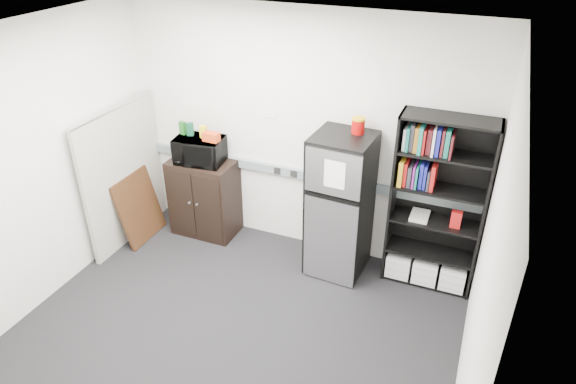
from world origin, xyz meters
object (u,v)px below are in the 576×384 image
object	(u,v)px
cubicle_partition	(124,175)
cabinet	(205,197)
microwave	(200,150)
refrigerator	(340,206)
bookshelf	(437,206)

from	to	relation	value
cubicle_partition	cabinet	distance (m)	0.95
cabinet	microwave	xyz separation A→B (m)	(-0.00, -0.02, 0.62)
cubicle_partition	refrigerator	size ratio (longest dim) A/B	1.03
bookshelf	microwave	distance (m)	2.65
cubicle_partition	refrigerator	bearing A→B (deg)	7.84
bookshelf	cabinet	world-z (taller)	bookshelf
cabinet	refrigerator	bearing A→B (deg)	-2.71
microwave	cabinet	bearing A→B (deg)	82.35
bookshelf	refrigerator	bearing A→B (deg)	-171.38
cubicle_partition	cabinet	world-z (taller)	cubicle_partition
bookshelf	microwave	size ratio (longest dim) A/B	3.44
cubicle_partition	refrigerator	world-z (taller)	cubicle_partition
cubicle_partition	refrigerator	distance (m)	2.50
bookshelf	cubicle_partition	xyz separation A→B (m)	(-3.43, -0.49, -0.10)
bookshelf	cabinet	xyz separation A→B (m)	(-2.65, -0.06, -0.44)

